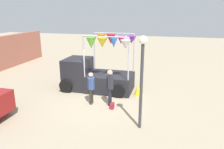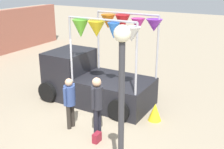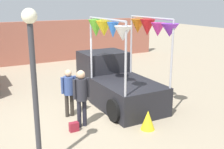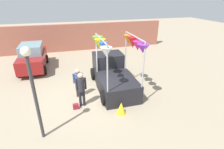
{
  "view_description": "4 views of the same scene",
  "coord_description": "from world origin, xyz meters",
  "px_view_note": "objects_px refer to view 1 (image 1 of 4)",
  "views": [
    {
      "loc": [
        -10.22,
        -3.27,
        4.54
      ],
      "look_at": [
        0.44,
        -0.47,
        1.28
      ],
      "focal_mm": 35.0,
      "sensor_mm": 36.0,
      "label": 1
    },
    {
      "loc": [
        -6.77,
        -4.66,
        4.47
      ],
      "look_at": [
        1.14,
        -0.14,
        1.28
      ],
      "focal_mm": 45.0,
      "sensor_mm": 36.0,
      "label": 2
    },
    {
      "loc": [
        -3.66,
        -8.19,
        3.81
      ],
      "look_at": [
        0.56,
        -0.44,
        1.48
      ],
      "focal_mm": 45.0,
      "sensor_mm": 36.0,
      "label": 3
    },
    {
      "loc": [
        -1.2,
        -8.19,
        5.15
      ],
      "look_at": [
        1.19,
        0.21,
        1.14
      ],
      "focal_mm": 28.0,
      "sensor_mm": 36.0,
      "label": 4
    }
  ],
  "objects_px": {
    "vendor_truck": "(94,73)",
    "person_customer": "(110,84)",
    "street_lamp": "(142,69)",
    "folded_kite_bundle_sunflower": "(138,90)",
    "person_vendor": "(91,85)",
    "handbag": "(112,106)"
  },
  "relations": [
    {
      "from": "vendor_truck",
      "to": "person_customer",
      "type": "distance_m",
      "value": 2.54
    },
    {
      "from": "street_lamp",
      "to": "folded_kite_bundle_sunflower",
      "type": "xyz_separation_m",
      "value": [
        3.44,
        0.56,
        -2.12
      ]
    },
    {
      "from": "person_vendor",
      "to": "street_lamp",
      "type": "relative_size",
      "value": 0.44
    },
    {
      "from": "handbag",
      "to": "street_lamp",
      "type": "xyz_separation_m",
      "value": [
        -1.42,
        -1.52,
        2.28
      ]
    },
    {
      "from": "person_customer",
      "to": "street_lamp",
      "type": "height_order",
      "value": "street_lamp"
    },
    {
      "from": "person_vendor",
      "to": "street_lamp",
      "type": "distance_m",
      "value": 3.48
    },
    {
      "from": "vendor_truck",
      "to": "handbag",
      "type": "relative_size",
      "value": 14.74
    },
    {
      "from": "person_customer",
      "to": "street_lamp",
      "type": "distance_m",
      "value": 2.79
    },
    {
      "from": "handbag",
      "to": "street_lamp",
      "type": "relative_size",
      "value": 0.08
    },
    {
      "from": "street_lamp",
      "to": "folded_kite_bundle_sunflower",
      "type": "relative_size",
      "value": 6.12
    },
    {
      "from": "handbag",
      "to": "folded_kite_bundle_sunflower",
      "type": "bearing_deg",
      "value": -25.19
    },
    {
      "from": "vendor_truck",
      "to": "person_vendor",
      "type": "xyz_separation_m",
      "value": [
        -2.09,
        -0.58,
        0.02
      ]
    },
    {
      "from": "person_customer",
      "to": "person_vendor",
      "type": "xyz_separation_m",
      "value": [
        -0.06,
        0.95,
        -0.12
      ]
    },
    {
      "from": "person_customer",
      "to": "street_lamp",
      "type": "xyz_separation_m",
      "value": [
        -1.77,
        -1.72,
        1.32
      ]
    },
    {
      "from": "person_vendor",
      "to": "folded_kite_bundle_sunflower",
      "type": "height_order",
      "value": "person_vendor"
    },
    {
      "from": "person_customer",
      "to": "person_vendor",
      "type": "relative_size",
      "value": 1.11
    },
    {
      "from": "vendor_truck",
      "to": "street_lamp",
      "type": "height_order",
      "value": "street_lamp"
    },
    {
      "from": "person_vendor",
      "to": "handbag",
      "type": "bearing_deg",
      "value": -104.26
    },
    {
      "from": "vendor_truck",
      "to": "handbag",
      "type": "height_order",
      "value": "vendor_truck"
    },
    {
      "from": "vendor_truck",
      "to": "street_lamp",
      "type": "relative_size",
      "value": 1.12
    },
    {
      "from": "person_customer",
      "to": "folded_kite_bundle_sunflower",
      "type": "height_order",
      "value": "person_customer"
    },
    {
      "from": "vendor_truck",
      "to": "folded_kite_bundle_sunflower",
      "type": "xyz_separation_m",
      "value": [
        -0.35,
        -2.68,
        -0.66
      ]
    }
  ]
}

